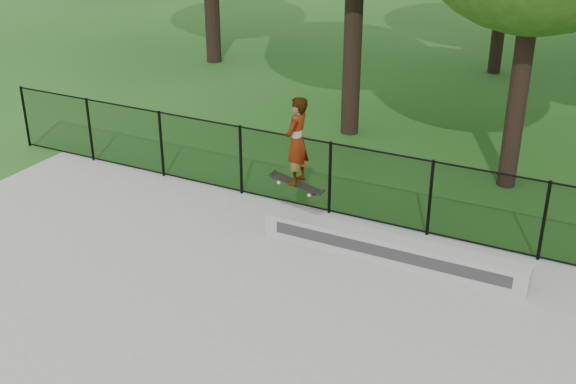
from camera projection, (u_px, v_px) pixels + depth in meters
name	position (u px, v px, depth m)	size (l,w,h in m)	color
grind_ledge	(390.00, 249.00, 12.49)	(4.72, 0.40, 0.43)	#B8B8B3
skater_airborne	(297.00, 143.00, 12.41)	(0.83, 0.57, 1.74)	black
chainlink_fence	(330.00, 178.00, 13.94)	(16.06, 0.06, 1.50)	black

